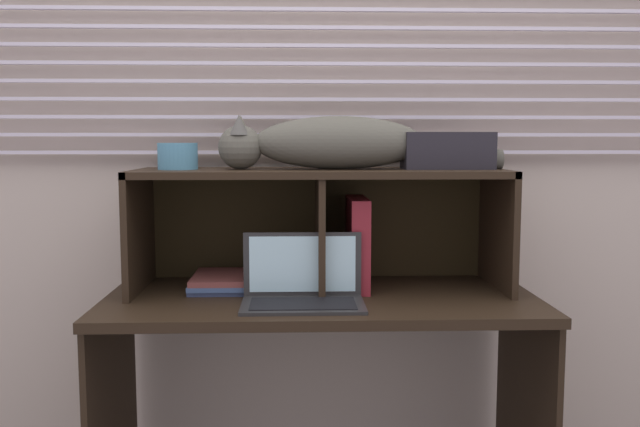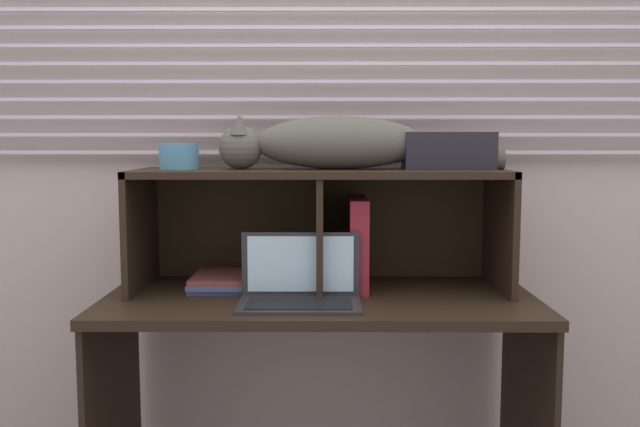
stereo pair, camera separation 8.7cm
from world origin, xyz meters
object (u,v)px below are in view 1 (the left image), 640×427
Objects in this scene: binder_upright at (357,243)px; storage_box at (447,151)px; small_basket at (178,156)px; laptop at (303,289)px; book_stack at (220,282)px; cat at (331,144)px.

storage_box reaches higher than binder_upright.
small_basket is 0.44× the size of storage_box.
binder_upright is 0.41m from storage_box.
small_basket is 0.85m from storage_box.
laptop is 0.33m from book_stack.
laptop is at bearing -113.39° from cat.
storage_box is (0.85, 0.00, 0.02)m from small_basket.
laptop is 1.37× the size of book_stack.
laptop is 0.29m from binder_upright.
cat is 3.51× the size of book_stack.
cat is 0.33m from binder_upright.
storage_box is at bearing 0.19° from book_stack.
small_basket is at bearing 180.00° from cat.
laptop is (-0.09, -0.21, -0.42)m from cat.
book_stack is (-0.26, 0.21, -0.02)m from laptop.
book_stack is (-0.35, -0.00, -0.44)m from cat.
binder_upright is (0.09, 0.00, -0.32)m from cat.
storage_box is at bearing 0.00° from cat.
cat reaches higher than small_basket.
laptop is at bearing -155.43° from storage_box.
storage_box is (0.28, 0.00, 0.29)m from binder_upright.
small_basket is at bearing 178.92° from book_stack.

